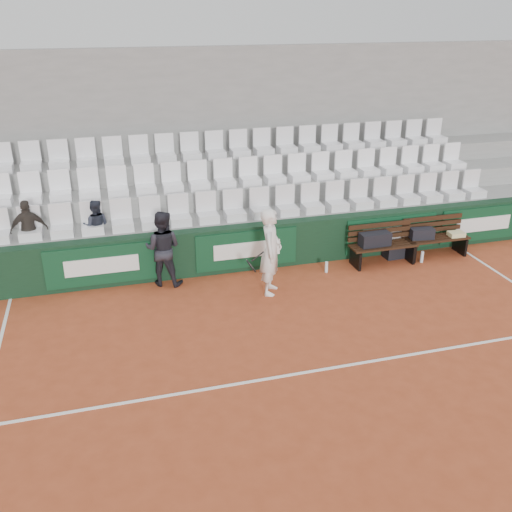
{
  "coord_description": "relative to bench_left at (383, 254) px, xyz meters",
  "views": [
    {
      "loc": [
        -3.0,
        -6.96,
        5.3
      ],
      "look_at": [
        -0.39,
        2.4,
        1.0
      ],
      "focal_mm": 40.0,
      "sensor_mm": 36.0,
      "label": 1
    }
  ],
  "objects": [
    {
      "name": "seat_row_front",
      "position": [
        -2.81,
        1.03,
        1.09
      ],
      "size": [
        11.9,
        0.44,
        0.63
      ],
      "primitive_type": "cube",
      "color": "silver",
      "rests_on": "grandstand_tier_front"
    },
    {
      "name": "towel",
      "position": [
        1.84,
        0.03,
        0.27
      ],
      "size": [
        0.36,
        0.27,
        0.1
      ],
      "primitive_type": "cube",
      "rotation": [
        0.0,
        0.0,
        -0.06
      ],
      "color": "beige",
      "rests_on": "bench_right"
    },
    {
      "name": "grandstand_tier_front",
      "position": [
        -2.81,
        1.2,
        0.28
      ],
      "size": [
        18.0,
        0.95,
        1.0
      ],
      "primitive_type": "cube",
      "color": "gray",
      "rests_on": "ground"
    },
    {
      "name": "spectator_b",
      "position": [
        -7.33,
        1.08,
        1.39
      ],
      "size": [
        0.73,
        0.32,
        1.23
      ],
      "primitive_type": "imported",
      "rotation": [
        0.0,
        0.0,
        3.16
      ],
      "color": "#2F2A25",
      "rests_on": "grandstand_tier_front"
    },
    {
      "name": "court_baseline",
      "position": [
        -2.81,
        -3.42,
        -0.22
      ],
      "size": [
        18.0,
        0.06,
        0.01
      ],
      "primitive_type": "cube",
      "color": "white",
      "rests_on": "ground"
    },
    {
      "name": "water_bottle_near",
      "position": [
        -1.36,
        -0.09,
        -0.1
      ],
      "size": [
        0.07,
        0.07,
        0.24
      ],
      "primitive_type": "cylinder",
      "color": "silver",
      "rests_on": "ground"
    },
    {
      "name": "sports_bag_right",
      "position": [
        1.0,
        0.11,
        0.35
      ],
      "size": [
        0.55,
        0.31,
        0.24
      ],
      "primitive_type": "cube",
      "rotation": [
        0.0,
        0.0,
        -0.14
      ],
      "color": "black",
      "rests_on": "bench_right"
    },
    {
      "name": "ball_kid",
      "position": [
        -4.79,
        0.31,
        0.56
      ],
      "size": [
        0.93,
        0.84,
        1.58
      ],
      "primitive_type": "imported",
      "rotation": [
        0.0,
        0.0,
        2.76
      ],
      "color": "black",
      "rests_on": "ground"
    },
    {
      "name": "sports_bag_ground",
      "position": [
        0.45,
        0.24,
        -0.07
      ],
      "size": [
        0.52,
        0.33,
        0.31
      ],
      "primitive_type": "cube",
      "rotation": [
        0.0,
        0.0,
        0.05
      ],
      "color": "black",
      "rests_on": "ground"
    },
    {
      "name": "spectator_c",
      "position": [
        -6.04,
        1.08,
        1.34
      ],
      "size": [
        0.61,
        0.51,
        1.12
      ],
      "primitive_type": "imported",
      "rotation": [
        0.0,
        0.0,
        2.98
      ],
      "color": "#212532",
      "rests_on": "grandstand_tier_front"
    },
    {
      "name": "ground",
      "position": [
        -2.81,
        -3.42,
        -0.23
      ],
      "size": [
        80.0,
        80.0,
        0.0
      ],
      "primitive_type": "plane",
      "color": "#A94726",
      "rests_on": "ground"
    },
    {
      "name": "grandstand_tier_mid",
      "position": [
        -2.81,
        2.15,
        0.5
      ],
      "size": [
        18.0,
        0.95,
        1.45
      ],
      "primitive_type": "cube",
      "color": "gray",
      "rests_on": "ground"
    },
    {
      "name": "water_bottle_far",
      "position": [
        0.89,
        -0.18,
        -0.09
      ],
      "size": [
        0.07,
        0.07,
        0.26
      ],
      "primitive_type": "cylinder",
      "color": "silver",
      "rests_on": "ground"
    },
    {
      "name": "seat_row_mid",
      "position": [
        -2.81,
        1.98,
        1.54
      ],
      "size": [
        11.9,
        0.44,
        0.63
      ],
      "primitive_type": "cube",
      "color": "white",
      "rests_on": "grandstand_tier_mid"
    },
    {
      "name": "grandstand_rear_wall",
      "position": [
        -2.81,
        3.73,
        1.98
      ],
      "size": [
        18.0,
        0.3,
        4.4
      ],
      "primitive_type": "cube",
      "color": "gray",
      "rests_on": "ground"
    },
    {
      "name": "sports_bag_left",
      "position": [
        -0.21,
        0.03,
        0.37
      ],
      "size": [
        0.69,
        0.31,
        0.29
      ],
      "primitive_type": "cube",
      "rotation": [
        0.0,
        0.0,
        0.02
      ],
      "color": "black",
      "rests_on": "bench_left"
    },
    {
      "name": "grandstand_tier_back",
      "position": [
        -2.81,
        3.1,
        0.72
      ],
      "size": [
        18.0,
        0.95,
        1.9
      ],
      "primitive_type": "cube",
      "color": "gray",
      "rests_on": "ground"
    },
    {
      "name": "tennis_player",
      "position": [
        -2.79,
        -0.64,
        0.65
      ],
      "size": [
        0.82,
        0.76,
        1.76
      ],
      "color": "white",
      "rests_on": "ground"
    },
    {
      "name": "bench_right",
      "position": [
        1.37,
        0.08,
        0.0
      ],
      "size": [
        1.5,
        0.56,
        0.45
      ],
      "primitive_type": "cube",
      "color": "black",
      "rests_on": "ground"
    },
    {
      "name": "back_barrier",
      "position": [
        -2.74,
        0.57,
        0.28
      ],
      "size": [
        18.0,
        0.34,
        1.0
      ],
      "color": "black",
      "rests_on": "ground"
    },
    {
      "name": "bench_left",
      "position": [
        0.0,
        0.0,
        0.0
      ],
      "size": [
        1.5,
        0.56,
        0.45
      ],
      "primitive_type": "cube",
      "color": "black",
      "rests_on": "ground"
    },
    {
      "name": "seat_row_back",
      "position": [
        -2.81,
        2.93,
        1.99
      ],
      "size": [
        11.9,
        0.44,
        0.63
      ],
      "primitive_type": "cube",
      "color": "silver",
      "rests_on": "grandstand_tier_back"
    }
  ]
}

